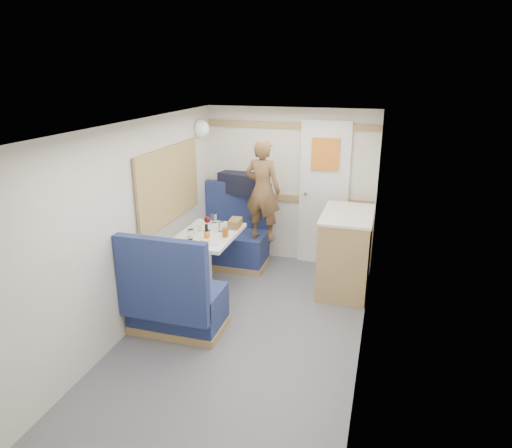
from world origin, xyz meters
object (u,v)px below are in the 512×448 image
(salt_grinder, at_px, (200,228))
(dinette_table, at_px, (208,246))
(wine_glass, at_px, (207,220))
(tumbler_mid, at_px, (214,218))
(beer_glass, at_px, (225,232))
(dome_light, at_px, (201,129))
(pepper_grinder, at_px, (206,228))
(orange_fruit, at_px, (207,235))
(tumbler_right, at_px, (222,227))
(tray, at_px, (206,240))
(cheese_block, at_px, (205,241))
(bench_far, at_px, (233,242))
(duffel_bag, at_px, (241,183))
(bread_loaf, at_px, (235,223))
(bench_near, at_px, (175,304))
(galley_counter, at_px, (345,251))
(tumbler_left, at_px, (191,234))
(person, at_px, (263,190))

(salt_grinder, bearing_deg, dinette_table, -19.86)
(wine_glass, height_order, tumbler_mid, wine_glass)
(beer_glass, relative_size, salt_grinder, 1.26)
(dome_light, relative_size, beer_glass, 1.93)
(pepper_grinder, bearing_deg, dinette_table, -53.49)
(orange_fruit, height_order, tumbler_right, tumbler_right)
(tray, bearing_deg, salt_grinder, 125.43)
(cheese_block, bearing_deg, pepper_grinder, 110.21)
(bench_far, distance_m, tumbler_right, 0.90)
(dinette_table, xyz_separation_m, tumbler_mid, (-0.07, 0.38, 0.21))
(duffel_bag, relative_size, tumbler_mid, 4.92)
(wine_glass, bearing_deg, bread_loaf, 39.31)
(dome_light, bearing_deg, bench_near, -77.18)
(bench_far, xyz_separation_m, orange_fruit, (0.07, -1.04, 0.47))
(tumbler_right, distance_m, salt_grinder, 0.25)
(tray, height_order, pepper_grinder, pepper_grinder)
(bench_far, height_order, salt_grinder, bench_far)
(tray, bearing_deg, dinette_table, 107.54)
(bench_far, relative_size, galley_counter, 1.14)
(salt_grinder, distance_m, bread_loaf, 0.42)
(salt_grinder, bearing_deg, tumbler_mid, 83.16)
(tray, distance_m, beer_glass, 0.23)
(tray, xyz_separation_m, bread_loaf, (0.16, 0.50, 0.04))
(cheese_block, height_order, wine_glass, wine_glass)
(tumbler_left, relative_size, pepper_grinder, 1.13)
(galley_counter, xyz_separation_m, bread_loaf, (-1.24, -0.26, 0.30))
(person, xyz_separation_m, wine_glass, (-0.46, -0.62, -0.22))
(dinette_table, bearing_deg, dome_light, 114.65)
(person, distance_m, orange_fruit, 1.00)
(orange_fruit, bearing_deg, person, 67.27)
(cheese_block, distance_m, tumbler_right, 0.43)
(person, height_order, bread_loaf, person)
(wine_glass, height_order, bread_loaf, wine_glass)
(pepper_grinder, bearing_deg, duffel_bag, 87.61)
(person, bearing_deg, wine_glass, 61.56)
(beer_glass, distance_m, bread_loaf, 0.33)
(tray, xyz_separation_m, tumbler_right, (0.06, 0.32, 0.05))
(bench_far, bearing_deg, duffel_bag, 84.67)
(duffel_bag, relative_size, orange_fruit, 8.08)
(person, bearing_deg, tumbler_right, 70.66)
(tumbler_mid, bearing_deg, person, 33.53)
(galley_counter, relative_size, person, 0.75)
(dinette_table, distance_m, galley_counter, 1.57)
(galley_counter, xyz_separation_m, salt_grinder, (-1.57, -0.51, 0.29))
(tumbler_right, bearing_deg, person, 62.36)
(person, bearing_deg, cheese_block, 80.35)
(pepper_grinder, bearing_deg, beer_glass, -15.80)
(bench_near, height_order, cheese_block, bench_near)
(duffel_bag, bearing_deg, tumbler_mid, -82.25)
(duffel_bag, bearing_deg, tumbler_right, -69.52)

